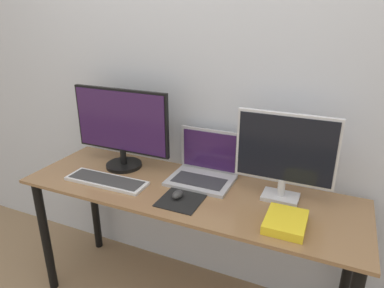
% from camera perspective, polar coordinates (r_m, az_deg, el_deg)
% --- Properties ---
extents(wall_back, '(7.00, 0.05, 2.50)m').
position_cam_1_polar(wall_back, '(1.93, 3.36, 9.73)').
color(wall_back, silver).
rests_on(wall_back, ground_plane).
extents(desk, '(1.77, 0.56, 0.77)m').
position_cam_1_polar(desk, '(1.86, -0.93, -11.09)').
color(desk, olive).
rests_on(desk, ground_plane).
extents(monitor_left, '(0.60, 0.21, 0.47)m').
position_cam_1_polar(monitor_left, '(2.00, -11.72, 2.86)').
color(monitor_left, black).
rests_on(monitor_left, desk).
extents(monitor_right, '(0.47, 0.12, 0.44)m').
position_cam_1_polar(monitor_right, '(1.66, 15.24, -1.53)').
color(monitor_right, silver).
rests_on(monitor_right, desk).
extents(laptop, '(0.34, 0.26, 0.26)m').
position_cam_1_polar(laptop, '(1.88, 2.05, -3.98)').
color(laptop, '#ADADB2').
rests_on(laptop, desk).
extents(keyboard, '(0.46, 0.15, 0.02)m').
position_cam_1_polar(keyboard, '(1.92, -14.06, -5.95)').
color(keyboard, silver).
rests_on(keyboard, desk).
extents(mousepad, '(0.20, 0.22, 0.00)m').
position_cam_1_polar(mousepad, '(1.70, -1.79, -9.27)').
color(mousepad, black).
rests_on(mousepad, desk).
extents(mouse, '(0.05, 0.07, 0.04)m').
position_cam_1_polar(mouse, '(1.70, -2.37, -8.42)').
color(mouse, '#333333').
rests_on(mouse, mousepad).
extents(book, '(0.17, 0.21, 0.04)m').
position_cam_1_polar(book, '(1.56, 15.33, -12.39)').
color(book, yellow).
rests_on(book, desk).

